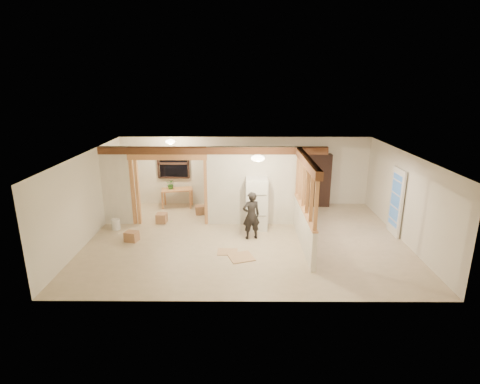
{
  "coord_description": "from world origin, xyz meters",
  "views": [
    {
      "loc": [
        -0.11,
        -10.07,
        4.4
      ],
      "look_at": [
        -0.17,
        0.4,
        1.3
      ],
      "focal_mm": 28.0,
      "sensor_mm": 36.0,
      "label": 1
    }
  ],
  "objects_px": {
    "refrigerator": "(257,204)",
    "shop_vac": "(121,210)",
    "work_table": "(177,198)",
    "bookshelf": "(317,180)",
    "woman": "(251,215)"
  },
  "relations": [
    {
      "from": "work_table",
      "to": "bookshelf",
      "type": "distance_m",
      "value": 5.09
    },
    {
      "from": "work_table",
      "to": "refrigerator",
      "type": "bearing_deg",
      "value": -47.99
    },
    {
      "from": "work_table",
      "to": "shop_vac",
      "type": "distance_m",
      "value": 2.06
    },
    {
      "from": "refrigerator",
      "to": "work_table",
      "type": "bearing_deg",
      "value": 144.01
    },
    {
      "from": "bookshelf",
      "to": "shop_vac",
      "type": "bearing_deg",
      "value": -168.88
    },
    {
      "from": "refrigerator",
      "to": "bookshelf",
      "type": "relative_size",
      "value": 0.83
    },
    {
      "from": "shop_vac",
      "to": "bookshelf",
      "type": "xyz_separation_m",
      "value": [
        6.75,
        1.33,
        0.69
      ]
    },
    {
      "from": "woman",
      "to": "shop_vac",
      "type": "xyz_separation_m",
      "value": [
        -4.31,
        1.67,
        -0.43
      ]
    },
    {
      "from": "refrigerator",
      "to": "woman",
      "type": "xyz_separation_m",
      "value": [
        -0.18,
        -0.8,
        -0.09
      ]
    },
    {
      "from": "refrigerator",
      "to": "woman",
      "type": "bearing_deg",
      "value": -102.69
    },
    {
      "from": "refrigerator",
      "to": "shop_vac",
      "type": "relative_size",
      "value": 2.85
    },
    {
      "from": "refrigerator",
      "to": "shop_vac",
      "type": "distance_m",
      "value": 4.6
    },
    {
      "from": "work_table",
      "to": "bookshelf",
      "type": "bearing_deg",
      "value": -10.04
    },
    {
      "from": "woman",
      "to": "work_table",
      "type": "relative_size",
      "value": 1.3
    },
    {
      "from": "shop_vac",
      "to": "refrigerator",
      "type": "bearing_deg",
      "value": -10.98
    }
  ]
}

